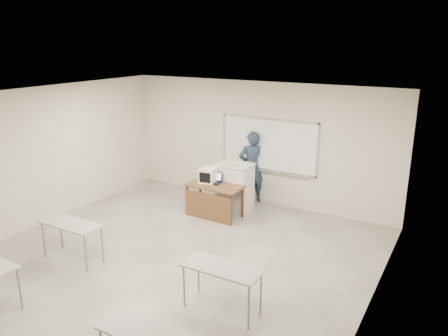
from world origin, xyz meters
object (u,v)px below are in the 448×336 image
Objects in this scene: instructor_desk at (212,196)px; presenter at (252,167)px; mouse at (237,188)px; laptop at (214,180)px; whiteboard at (269,145)px; podium at (235,187)px; keyboard at (242,163)px; crt_monitor at (208,175)px.

presenter is at bearing 79.57° from instructor_desk.
instructor_desk is 0.62m from mouse.
laptop is at bearing 171.64° from mouse.
instructor_desk is at bearing -115.35° from whiteboard.
instructor_desk is 1.13× the size of podium.
keyboard is at bearing -116.97° from whiteboard.
instructor_desk is at bearing -100.27° from keyboard.
keyboard is at bearing 108.44° from mouse.
mouse is at bearing -13.34° from crt_monitor.
mouse is (0.65, -0.11, -0.04)m from laptop.
whiteboard is at bearing 153.93° from presenter.
crt_monitor is at bearing 27.75° from presenter.
keyboard reaches higher than laptop.
whiteboard reaches higher than mouse.
presenter reaches higher than instructor_desk.
keyboard is at bearing 67.73° from instructor_desk.
instructor_desk is 1.48m from presenter.
crt_monitor is at bearing 175.44° from mouse.
presenter reaches higher than laptop.
whiteboard is 7.67× the size of laptop.
presenter is at bearing 102.25° from mouse.
presenter is at bearing 83.68° from podium.
presenter is at bearing 62.69° from laptop.
whiteboard is 1.51m from mouse.
laptop reaches higher than mouse.
laptop is 1.21m from presenter.
instructor_desk is 0.40m from laptop.
whiteboard is 0.71m from presenter.
crt_monitor is 4.29× the size of mouse.
crt_monitor is (-0.45, -0.47, 0.34)m from podium.
podium is at bearing 75.89° from instructor_desk.
keyboard is at bearing 34.79° from crt_monitor.
laptop is at bearing -122.12° from podium.
instructor_desk is at bearing -163.01° from mouse.
laptop is (0.15, 0.03, -0.11)m from crt_monitor.
mouse is at bearing 64.42° from presenter.
whiteboard reaches higher than laptop.
podium is at bearing 123.30° from mouse.
instructor_desk is 0.74m from podium.
whiteboard is 0.84m from keyboard.
podium is at bearing 38.57° from crt_monitor.
presenter reaches higher than crt_monitor.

